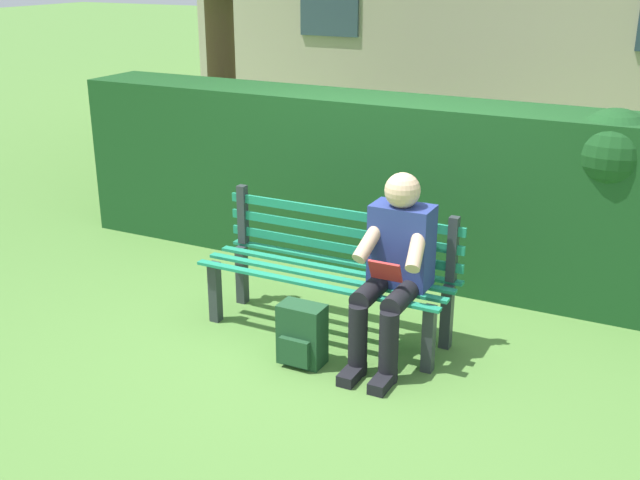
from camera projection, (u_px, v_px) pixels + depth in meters
name	position (u px, v px, depth m)	size (l,w,h in m)	color
ground	(327.00, 333.00, 5.28)	(60.00, 60.00, 0.00)	#517F38
park_bench	(332.00, 268.00, 5.19)	(1.71, 0.51, 0.88)	#2D3338
person_seated	(394.00, 265.00, 4.76)	(0.44, 0.73, 1.18)	navy
hedge_backdrop	(391.00, 182.00, 6.16)	(5.50, 0.70, 1.46)	#19471E
backpack	(302.00, 335.00, 4.83)	(0.28, 0.24, 0.39)	#1E4728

